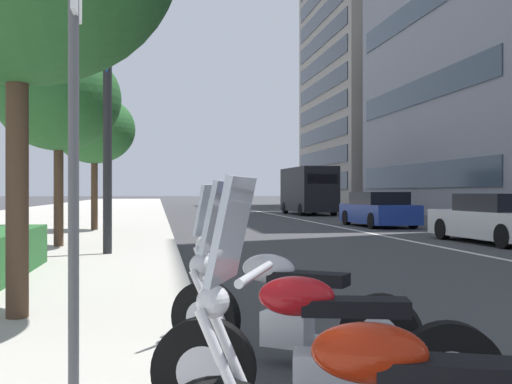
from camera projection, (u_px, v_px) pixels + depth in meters
name	position (u px, v px, depth m)	size (l,w,h in m)	color
sidewalk_right_plaza	(56.00, 218.00, 31.14)	(160.00, 10.94, 0.15)	#B2ADA3
lane_centre_stripe	(275.00, 215.00, 37.98)	(110.00, 0.16, 0.01)	silver
motorcycle_nearest_camera	(318.00, 353.00, 3.74)	(0.74, 2.08, 1.48)	black
motorcycle_second_in_row	(283.00, 311.00, 5.07)	(1.32, 1.85, 1.47)	black
car_lead_in_lane	(499.00, 220.00, 16.95)	(4.69, 2.05, 1.36)	silver
car_mid_block_traffic	(378.00, 210.00, 25.10)	(4.42, 2.02, 1.40)	navy
delivery_van_ahead	(308.00, 190.00, 38.29)	(5.95, 2.37, 2.89)	black
parking_sign_by_curb	(74.00, 130.00, 3.43)	(0.32, 0.06, 2.68)	#47494C
street_tree_by_lamp_post	(59.00, 99.00, 14.33)	(2.85, 2.85, 4.63)	#473323
street_tree_far_plaza	(94.00, 130.00, 20.54)	(2.68, 2.68, 4.47)	#473323
office_tower_near_left	(393.00, 57.00, 61.70)	(19.04, 14.79, 29.64)	gray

